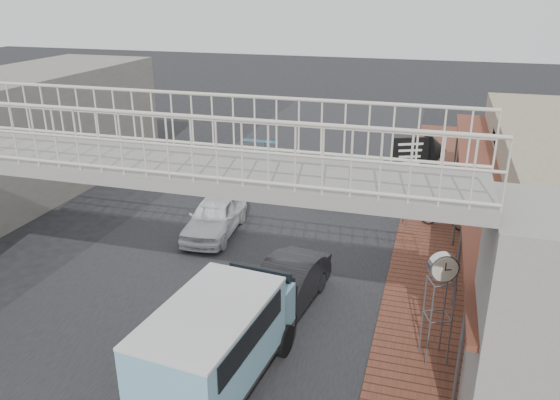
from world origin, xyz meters
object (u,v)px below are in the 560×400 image
Objects in this scene: angkot_curb at (351,170)px; motorcycle_far at (418,160)px; motorcycle_near at (445,216)px; angkot_far at (244,167)px; street_clock at (443,272)px; dark_sedan at (285,287)px; white_hatchback at (215,216)px; arrow_sign at (434,152)px; angkot_van at (216,335)px.

angkot_curb is 2.79× the size of motorcycle_far.
angkot_far is at bearing 85.04° from motorcycle_near.
angkot_far is 1.84× the size of street_clock.
street_clock reaches higher than dark_sedan.
motorcycle_near is at bearing 142.85° from angkot_curb.
white_hatchback is 1.42× the size of street_clock.
motorcycle_far is (2.80, 2.62, -0.06)m from angkot_curb.
white_hatchback reaches higher than motorcycle_near.
dark_sedan is at bearing 96.44° from angkot_curb.
arrow_sign is (0.69, -6.43, 2.25)m from motorcycle_far.
arrow_sign reaches higher than motorcycle_far.
white_hatchback is 11.31m from motorcycle_far.
motorcycle_near is (8.78, -2.90, -0.17)m from angkot_far.
angkot_curb is 1.09× the size of angkot_van.
street_clock reaches higher than angkot_van.
white_hatchback is at bearing 121.66° from motorcycle_near.
angkot_curb is 2.83× the size of motorcycle_near.
street_clock is at bearing -38.54° from white_hatchback.
angkot_far reaches higher than motorcycle_far.
arrow_sign reaches higher than dark_sedan.
angkot_van is (-0.56, -14.13, 0.68)m from angkot_curb.
street_clock is (3.99, -1.24, 1.72)m from dark_sedan.
angkot_curb reaches higher than white_hatchback.
angkot_van is (-0.51, -3.53, 0.72)m from dark_sedan.
angkot_curb is 1.45× the size of arrow_sign.
white_hatchback is 7.58m from angkot_curb.
street_clock is 8.07m from arrow_sign.
angkot_curb is at bearing 11.89° from angkot_far.
arrow_sign is (3.54, 6.80, 2.24)m from dark_sedan.
angkot_far is at bearing 107.60° from street_clock.
street_clock is at bearing -167.74° from motorcycle_near.
white_hatchback is at bearing 118.96° from angkot_van.
dark_sedan is at bearing -141.31° from arrow_sign.
street_clock is (3.94, -11.85, 1.68)m from angkot_curb.
white_hatchback is at bearing 176.70° from arrow_sign.
angkot_curb is 1.83× the size of street_clock.
street_clock is (8.63, -10.83, 1.64)m from angkot_far.
street_clock is (-0.15, -7.92, 1.81)m from motorcycle_near.
angkot_van is 1.67× the size of street_clock.
white_hatchback is 0.99× the size of dark_sedan.
angkot_far is 13.94m from street_clock.
angkot_far reaches higher than angkot_curb.
angkot_curb is 4.80m from angkot_far.
angkot_far is 2.84× the size of motorcycle_near.
motorcycle_far is at bearing 84.37° from angkot_van.
dark_sedan is at bearing -51.30° from white_hatchback.
street_clock is at bearing 173.54° from motorcycle_far.
white_hatchback is 8.29m from angkot_van.
angkot_van is at bearing -72.92° from angkot_far.
white_hatchback is 9.56m from street_clock.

